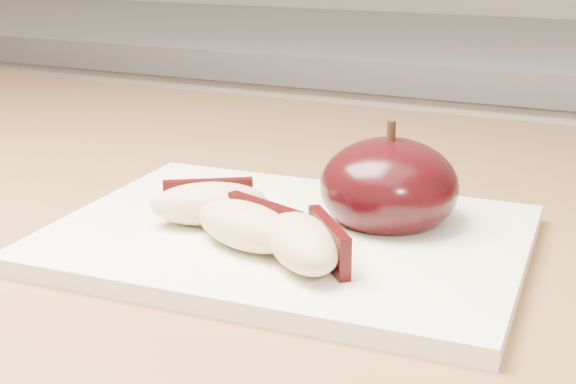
% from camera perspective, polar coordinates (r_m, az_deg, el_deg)
% --- Properties ---
extents(back_cabinet, '(2.40, 0.62, 0.94)m').
position_cam_1_polar(back_cabinet, '(1.40, 13.78, -8.76)').
color(back_cabinet, silver).
rests_on(back_cabinet, ground).
extents(cutting_board, '(0.30, 0.23, 0.01)m').
position_cam_1_polar(cutting_board, '(0.51, 0.00, -3.29)').
color(cutting_board, white).
rests_on(cutting_board, island_counter).
extents(apple_half, '(0.10, 0.10, 0.08)m').
position_cam_1_polar(apple_half, '(0.52, 7.20, 0.38)').
color(apple_half, black).
rests_on(apple_half, cutting_board).
extents(apple_wedge_a, '(0.08, 0.07, 0.03)m').
position_cam_1_polar(apple_wedge_a, '(0.52, -5.63, -0.78)').
color(apple_wedge_a, tan).
rests_on(apple_wedge_a, cutting_board).
extents(apple_wedge_b, '(0.08, 0.06, 0.03)m').
position_cam_1_polar(apple_wedge_b, '(0.48, -2.87, -2.37)').
color(apple_wedge_b, tan).
rests_on(apple_wedge_b, cutting_board).
extents(apple_wedge_c, '(0.08, 0.08, 0.03)m').
position_cam_1_polar(apple_wedge_c, '(0.45, 1.23, -3.60)').
color(apple_wedge_c, tan).
rests_on(apple_wedge_c, cutting_board).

